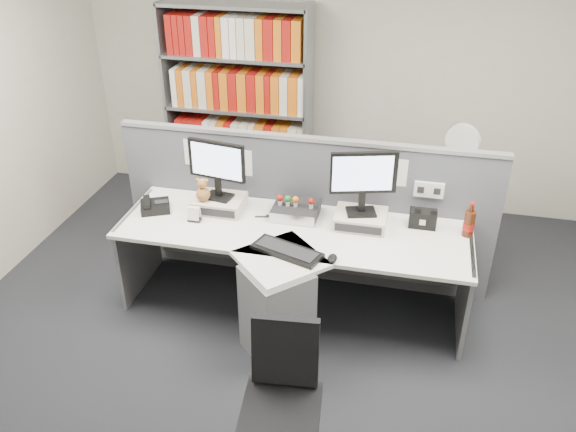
% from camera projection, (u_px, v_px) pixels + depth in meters
% --- Properties ---
extents(ground, '(5.50, 5.50, 0.00)m').
position_uv_depth(ground, '(267.00, 379.00, 4.04)').
color(ground, '#25262C').
rests_on(ground, ground).
extents(room_shell, '(5.04, 5.54, 2.72)m').
position_uv_depth(room_shell, '(261.00, 134.00, 3.14)').
color(room_shell, beige).
rests_on(room_shell, ground).
extents(partition, '(3.00, 0.08, 1.27)m').
position_uv_depth(partition, '(305.00, 209.00, 4.77)').
color(partition, '#52545D').
rests_on(partition, ground).
extents(desk, '(2.60, 1.20, 0.72)m').
position_uv_depth(desk, '(286.00, 275.00, 4.31)').
color(desk, white).
rests_on(desk, ground).
extents(monitor_riser_left, '(0.38, 0.31, 0.10)m').
position_uv_depth(monitor_riser_left, '(219.00, 203.00, 4.60)').
color(monitor_riser_left, beige).
rests_on(monitor_riser_left, desk).
extents(monitor_riser_right, '(0.38, 0.31, 0.10)m').
position_uv_depth(monitor_riser_right, '(360.00, 219.00, 4.39)').
color(monitor_riser_right, beige).
rests_on(monitor_riser_right, desk).
extents(monitor_left, '(0.46, 0.18, 0.47)m').
position_uv_depth(monitor_left, '(217.00, 165.00, 4.43)').
color(monitor_left, black).
rests_on(monitor_left, monitor_riser_left).
extents(monitor_right, '(0.47, 0.20, 0.49)m').
position_uv_depth(monitor_right, '(363.00, 178.00, 4.22)').
color(monitor_right, black).
rests_on(monitor_right, monitor_riser_right).
extents(desktop_pc, '(0.34, 0.30, 0.09)m').
position_uv_depth(desktop_pc, '(296.00, 211.00, 4.51)').
color(desktop_pc, black).
rests_on(desktop_pc, desk).
extents(figurines, '(0.29, 0.05, 0.09)m').
position_uv_depth(figurines, '(294.00, 200.00, 4.45)').
color(figurines, beige).
rests_on(figurines, desktop_pc).
extents(keyboard, '(0.53, 0.34, 0.03)m').
position_uv_depth(keyboard, '(287.00, 251.00, 4.08)').
color(keyboard, black).
rests_on(keyboard, desk).
extents(mouse, '(0.06, 0.10, 0.04)m').
position_uv_depth(mouse, '(332.00, 258.00, 3.99)').
color(mouse, black).
rests_on(mouse, desk).
extents(desk_phone, '(0.28, 0.27, 0.09)m').
position_uv_depth(desk_phone, '(154.00, 206.00, 4.59)').
color(desk_phone, black).
rests_on(desk_phone, desk).
extents(desk_calendar, '(0.10, 0.07, 0.12)m').
position_uv_depth(desk_calendar, '(194.00, 215.00, 4.44)').
color(desk_calendar, black).
rests_on(desk_calendar, desk).
extents(plush_toy, '(0.11, 0.11, 0.19)m').
position_uv_depth(plush_toy, '(203.00, 191.00, 4.49)').
color(plush_toy, '#9E6834').
rests_on(plush_toy, monitor_riser_left).
extents(speaker, '(0.20, 0.11, 0.13)m').
position_uv_depth(speaker, '(423.00, 219.00, 4.36)').
color(speaker, black).
rests_on(speaker, desk).
extents(cola_bottle, '(0.08, 0.08, 0.27)m').
position_uv_depth(cola_bottle, '(469.00, 223.00, 4.23)').
color(cola_bottle, '#3F190A').
rests_on(cola_bottle, desk).
extents(shelving_unit, '(1.41, 0.40, 2.00)m').
position_uv_depth(shelving_unit, '(239.00, 112.00, 5.79)').
color(shelving_unit, gray).
rests_on(shelving_unit, ground).
extents(filing_cabinet, '(0.45, 0.61, 0.70)m').
position_uv_depth(filing_cabinet, '(451.00, 213.00, 5.32)').
color(filing_cabinet, gray).
rests_on(filing_cabinet, ground).
extents(desk_fan, '(0.29, 0.19, 0.50)m').
position_uv_depth(desk_fan, '(462.00, 144.00, 4.99)').
color(desk_fan, white).
rests_on(desk_fan, filing_cabinet).
extents(office_chair, '(0.59, 0.60, 0.90)m').
position_uv_depth(office_chair, '(283.00, 396.00, 3.27)').
color(office_chair, silver).
rests_on(office_chair, ground).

